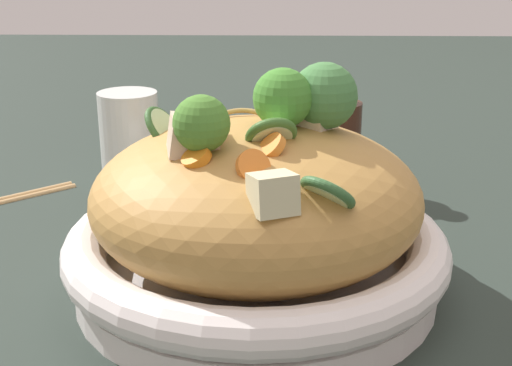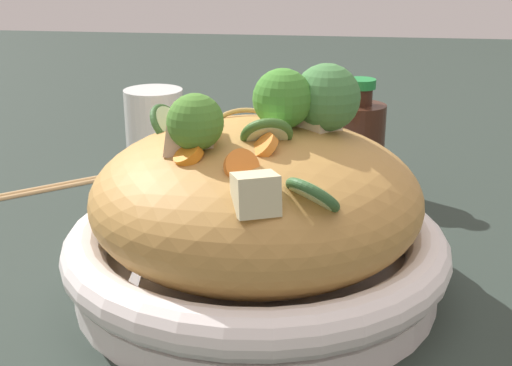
{
  "view_description": "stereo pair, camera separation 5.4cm",
  "coord_description": "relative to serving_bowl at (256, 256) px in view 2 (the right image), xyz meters",
  "views": [
    {
      "loc": [
        -0.51,
        -0.01,
        0.27
      ],
      "look_at": [
        0.0,
        0.0,
        0.09
      ],
      "focal_mm": 49.12,
      "sensor_mm": 36.0,
      "label": 1
    },
    {
      "loc": [
        -0.5,
        -0.07,
        0.27
      ],
      "look_at": [
        0.0,
        0.0,
        0.09
      ],
      "focal_mm": 49.12,
      "sensor_mm": 36.0,
      "label": 2
    }
  ],
  "objects": [
    {
      "name": "drinking_glass",
      "position": [
        0.24,
        0.15,
        0.03
      ],
      "size": [
        0.07,
        0.07,
        0.11
      ],
      "color": "silver",
      "rests_on": "ground_plane"
    },
    {
      "name": "serving_bowl",
      "position": [
        0.0,
        0.0,
        0.0
      ],
      "size": [
        0.3,
        0.3,
        0.06
      ],
      "color": "white",
      "rests_on": "ground_plane"
    },
    {
      "name": "zucchini_slices",
      "position": [
        -0.02,
        0.02,
        0.1
      ],
      "size": [
        0.17,
        0.17,
        0.05
      ],
      "color": "beige",
      "rests_on": "serving_bowl"
    },
    {
      "name": "chopsticks_pair",
      "position": [
        0.17,
        0.3,
        -0.03
      ],
      "size": [
        0.16,
        0.18,
        0.01
      ],
      "color": "tan",
      "rests_on": "ground_plane"
    },
    {
      "name": "chicken_chunks",
      "position": [
        -0.0,
        -0.01,
        0.11
      ],
      "size": [
        0.2,
        0.13,
        0.05
      ],
      "color": "beige",
      "rests_on": "serving_bowl"
    },
    {
      "name": "ground_plane",
      "position": [
        0.0,
        0.0,
        -0.03
      ],
      "size": [
        3.0,
        3.0,
        0.0
      ],
      "primitive_type": "plane",
      "color": "#27312B"
    },
    {
      "name": "soy_sauce_bottle",
      "position": [
        0.24,
        -0.08,
        0.02
      ],
      "size": [
        0.06,
        0.06,
        0.13
      ],
      "color": "#381E14",
      "rests_on": "ground_plane"
    },
    {
      "name": "carrot_coins",
      "position": [
        -0.06,
        0.01,
        0.1
      ],
      "size": [
        0.05,
        0.08,
        0.03
      ],
      "color": "orange",
      "rests_on": "serving_bowl"
    },
    {
      "name": "noodle_heap",
      "position": [
        0.0,
        0.0,
        0.05
      ],
      "size": [
        0.26,
        0.26,
        0.12
      ],
      "color": "#B68542",
      "rests_on": "serving_bowl"
    },
    {
      "name": "broccoli_florets",
      "position": [
        -0.0,
        -0.02,
        0.12
      ],
      "size": [
        0.12,
        0.14,
        0.06
      ],
      "color": "#A3BD71",
      "rests_on": "serving_bowl"
    }
  ]
}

